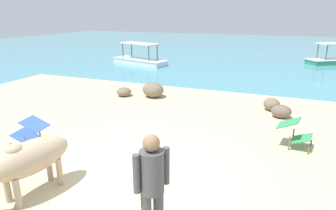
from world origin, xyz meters
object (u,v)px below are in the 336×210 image
object	(u,v)px
deck_chair_far	(30,131)
cow	(28,159)
deck_chair_near	(295,131)
person_standing	(152,183)
boat_white	(140,60)
boat_green	(336,59)

from	to	relation	value
deck_chair_far	cow	bearing A→B (deg)	127.85
deck_chair_near	person_standing	xyz separation A→B (m)	(-1.84, -3.99, 0.56)
boat_white	deck_chair_near	bearing A→B (deg)	149.54
deck_chair_near	cow	bearing A→B (deg)	-129.00
cow	person_standing	bearing A→B (deg)	95.05
person_standing	boat_green	xyz separation A→B (m)	(4.50, 17.78, -0.70)
deck_chair_far	boat_white	size ratio (longest dim) A/B	0.22
deck_chair_near	person_standing	size ratio (longest dim) A/B	0.52
cow	boat_white	distance (m)	13.72
cow	deck_chair_near	xyz separation A→B (m)	(4.25, 3.72, -0.30)
deck_chair_far	boat_white	world-z (taller)	boat_white
cow	deck_chair_far	bearing A→B (deg)	-122.44
deck_chair_far	person_standing	xyz separation A→B (m)	(3.96, -1.76, 0.56)
person_standing	boat_white	xyz separation A→B (m)	(-6.85, 13.25, -0.70)
cow	boat_green	xyz separation A→B (m)	(6.90, 17.51, -0.44)
deck_chair_near	boat_white	distance (m)	12.70
deck_chair_far	person_standing	world-z (taller)	person_standing
cow	boat_green	size ratio (longest dim) A/B	0.51
deck_chair_far	boat_green	bearing A→B (deg)	-126.15
deck_chair_far	boat_green	xyz separation A→B (m)	(8.46, 16.01, -0.13)
boat_white	cow	bearing A→B (deg)	125.24
person_standing	boat_green	size ratio (longest dim) A/B	0.44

